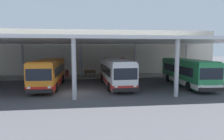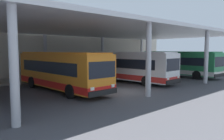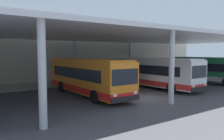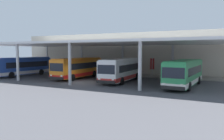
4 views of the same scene
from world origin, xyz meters
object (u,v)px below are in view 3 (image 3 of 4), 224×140
bus_middle_bay (154,72)px  bench_waiting (91,77)px  bus_far_bay (208,69)px  banner_sign (126,65)px  bus_second_bay (88,76)px  trash_bin (65,78)px

bus_middle_bay → bench_waiting: bearing=109.7°
bus_middle_bay → bus_far_bay: (8.53, -0.83, 0.00)m
bench_waiting → banner_sign: size_ratio=0.56×
banner_sign → bus_second_bay: bearing=-144.5°
trash_bin → bus_far_bay: bearing=-31.1°
bus_second_bay → bench_waiting: bearing=58.6°
bus_second_bay → bench_waiting: (4.82, 7.89, -0.99)m
bus_second_bay → bus_far_bay: same height
bus_far_bay → bench_waiting: size_ratio=5.91×
bus_second_bay → trash_bin: bus_second_bay is taller
trash_bin → banner_sign: banner_sign is taller
trash_bin → banner_sign: (8.63, -0.91, 1.30)m
banner_sign → bus_middle_bay: bearing=-105.7°
banner_sign → trash_bin: bearing=174.0°
bench_waiting → bus_middle_bay: bearing=-70.3°
bus_second_bay → trash_bin: (1.21, 7.92, -0.98)m
bus_middle_bay → bench_waiting: (-2.95, 8.25, -0.99)m
bench_waiting → trash_bin: size_ratio=1.84×
bus_second_bay → trash_bin: 8.07m
bench_waiting → banner_sign: 5.27m
bus_second_bay → banner_sign: 12.09m
bench_waiting → trash_bin: bearing=179.5°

